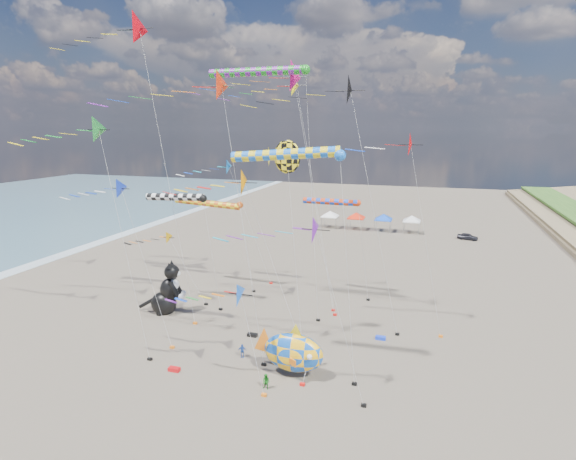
% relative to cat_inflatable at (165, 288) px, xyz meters
% --- Properties ---
extents(ground, '(260.00, 260.00, 0.00)m').
position_rel_cat_inflatable_xyz_m(ground, '(13.06, -15.18, -2.76)').
color(ground, brown).
rests_on(ground, ground).
extents(delta_kite_0, '(14.45, 2.83, 23.18)m').
position_rel_cat_inflatable_xyz_m(delta_kite_0, '(17.68, 2.00, 18.76)').
color(delta_kite_0, black).
rests_on(delta_kite_0, ground).
extents(delta_kite_1, '(13.43, 2.39, 22.75)m').
position_rel_cat_inflatable_xyz_m(delta_kite_1, '(9.25, -6.78, 18.46)').
color(delta_kite_1, red).
rests_on(delta_kite_1, ground).
extents(delta_kite_2, '(9.71, 1.50, 7.78)m').
position_rel_cat_inflatable_xyz_m(delta_kite_2, '(-2.52, 3.16, 3.83)').
color(delta_kite_2, '#D5990C').
rests_on(delta_kite_2, ground).
extents(delta_kite_3, '(9.69, 2.01, 13.36)m').
position_rel_cat_inflatable_xyz_m(delta_kite_3, '(17.81, -9.81, 9.27)').
color(delta_kite_3, '#7118A8').
rests_on(delta_kite_3, ground).
extents(delta_kite_4, '(7.78, 1.96, 8.29)m').
position_rel_cat_inflatable_xyz_m(delta_kite_4, '(11.96, -10.72, 4.25)').
color(delta_kite_4, blue).
rests_on(delta_kite_4, ground).
extents(delta_kite_5, '(12.06, 2.48, 23.95)m').
position_rel_cat_inflatable_xyz_m(delta_kite_5, '(11.54, 5.70, 19.68)').
color(delta_kite_5, yellow).
rests_on(delta_kite_5, ground).
extents(delta_kite_6, '(10.22, 1.94, 15.15)m').
position_rel_cat_inflatable_xyz_m(delta_kite_6, '(2.57, 11.61, 11.07)').
color(delta_kite_6, blue).
rests_on(delta_kite_6, ground).
extents(delta_kite_7, '(15.21, 3.17, 24.76)m').
position_rel_cat_inflatable_xyz_m(delta_kite_7, '(12.01, 4.61, 20.20)').
color(delta_kite_7, '#E21078').
rests_on(delta_kite_7, ground).
extents(delta_kite_8, '(14.13, 2.22, 18.35)m').
position_rel_cat_inflatable_xyz_m(delta_kite_8, '(20.97, 2.78, 14.13)').
color(delta_kite_8, red).
rests_on(delta_kite_8, ground).
extents(delta_kite_9, '(10.70, 2.36, 15.66)m').
position_rel_cat_inflatable_xyz_m(delta_kite_9, '(12.01, -5.01, 11.46)').
color(delta_kite_9, '#FF9001').
rests_on(delta_kite_9, ground).
extents(delta_kite_10, '(10.25, 1.90, 14.56)m').
position_rel_cat_inflatable_xyz_m(delta_kite_10, '(-0.16, -6.47, 10.50)').
color(delta_kite_10, '#1634C2').
rests_on(delta_kite_10, ground).
extents(delta_kite_11, '(12.64, 2.24, 19.58)m').
position_rel_cat_inflatable_xyz_m(delta_kite_11, '(-0.96, -8.82, 15.37)').
color(delta_kite_11, '#1D802F').
rests_on(delta_kite_11, ground).
extents(delta_kite_12, '(12.77, 3.08, 28.59)m').
position_rel_cat_inflatable_xyz_m(delta_kite_12, '(0.56, -1.50, 24.08)').
color(delta_kite_12, red).
rests_on(delta_kite_12, ground).
extents(windsock_0, '(8.05, 0.78, 12.07)m').
position_rel_cat_inflatable_xyz_m(windsock_0, '(0.63, 2.37, 8.86)').
color(windsock_0, black).
rests_on(windsock_0, ground).
extents(windsock_1, '(10.86, 0.84, 23.93)m').
position_rel_cat_inflatable_xyz_m(windsock_1, '(9.61, 2.81, 20.67)').
color(windsock_1, '#1A9420').
rests_on(windsock_1, ground).
extents(windsock_2, '(7.65, 0.71, 11.14)m').
position_rel_cat_inflatable_xyz_m(windsock_2, '(15.07, 9.74, 7.96)').
color(windsock_2, red).
rests_on(windsock_2, ground).
extents(windsock_3, '(9.43, 0.78, 17.12)m').
position_rel_cat_inflatable_xyz_m(windsock_3, '(15.58, -7.37, 13.89)').
color(windsock_3, blue).
rests_on(windsock_3, ground).
extents(windsock_4, '(9.79, 0.78, 10.52)m').
position_rel_cat_inflatable_xyz_m(windsock_4, '(1.05, 8.37, 7.32)').
color(windsock_4, '#D55311').
rests_on(windsock_4, ground).
extents(angelfish_kite, '(3.74, 3.02, 17.60)m').
position_rel_cat_inflatable_xyz_m(angelfish_kite, '(13.71, -2.93, 13.39)').
color(angelfish_kite, yellow).
rests_on(angelfish_kite, ground).
extents(cat_inflatable, '(4.49, 3.08, 5.52)m').
position_rel_cat_inflatable_xyz_m(cat_inflatable, '(0.00, 0.00, 0.00)').
color(cat_inflatable, black).
rests_on(cat_inflatable, ground).
extents(fish_inflatable, '(6.25, 2.92, 4.37)m').
position_rel_cat_inflatable_xyz_m(fish_inflatable, '(15.84, -7.61, -0.74)').
color(fish_inflatable, '#124FB5').
rests_on(fish_inflatable, ground).
extents(person_adult, '(0.78, 0.73, 1.78)m').
position_rel_cat_inflatable_xyz_m(person_adult, '(17.21, -5.65, -1.87)').
color(person_adult, '#91939B').
rests_on(person_adult, ground).
extents(child_green, '(0.64, 0.54, 1.17)m').
position_rel_cat_inflatable_xyz_m(child_green, '(14.53, -9.84, -2.17)').
color(child_green, '#177019').
rests_on(child_green, ground).
extents(child_blue, '(0.74, 0.46, 1.17)m').
position_rel_cat_inflatable_xyz_m(child_blue, '(11.01, -6.08, -2.17)').
color(child_blue, '#214AAE').
rests_on(child_blue, ground).
extents(kite_bag_0, '(0.90, 0.44, 0.30)m').
position_rel_cat_inflatable_xyz_m(kite_bag_0, '(6.82, -9.69, -2.61)').
color(kite_bag_0, red).
rests_on(kite_bag_0, ground).
extents(kite_bag_1, '(0.90, 0.44, 0.30)m').
position_rel_cat_inflatable_xyz_m(kite_bag_1, '(21.55, 0.67, -2.61)').
color(kite_bag_1, '#1635DD').
rests_on(kite_bag_1, ground).
extents(kite_bag_3, '(0.90, 0.44, 0.30)m').
position_rel_cat_inflatable_xyz_m(kite_bag_3, '(10.36, -2.28, -2.61)').
color(kite_bag_3, black).
rests_on(kite_bag_3, ground).
extents(tent_row, '(19.20, 4.20, 3.80)m').
position_rel_cat_inflatable_xyz_m(tent_row, '(14.56, 44.82, 0.39)').
color(tent_row, white).
rests_on(tent_row, ground).
extents(parked_car, '(3.55, 2.16, 1.13)m').
position_rel_cat_inflatable_xyz_m(parked_car, '(31.49, 42.82, -2.19)').
color(parked_car, '#26262D').
rests_on(parked_car, ground).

